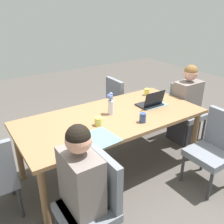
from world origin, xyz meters
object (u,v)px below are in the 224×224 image
flower_vase (111,103)px  coffee_mug_centre_left (98,121)px  chair_near_right_near (120,102)px  coffee_mug_near_left (143,118)px  chair_head_left_left_mid (184,108)px  person_head_left_left_mid (186,109)px  chair_far_left_far (215,146)px  coffee_mug_near_right (147,92)px  person_far_left_near (82,197)px  laptop_head_left_left_mid (151,103)px  chair_far_left_near (94,201)px  dining_table (112,121)px

flower_vase → coffee_mug_centre_left: 0.34m
chair_near_right_near → coffee_mug_near_left: chair_near_right_near is taller
chair_head_left_left_mid → person_head_left_left_mid: person_head_left_left_mid is taller
coffee_mug_near_left → coffee_mug_centre_left: 0.50m
chair_head_left_left_mid → chair_far_left_far: 1.10m
coffee_mug_near_right → coffee_mug_centre_left: size_ratio=1.08×
person_far_left_near → person_head_left_left_mid: 2.28m
chair_head_left_left_mid → chair_far_left_far: bearing=58.7°
flower_vase → laptop_head_left_left_mid: bearing=171.5°
person_far_left_near → chair_far_left_near: bearing=141.2°
person_head_left_left_mid → laptop_head_left_left_mid: 0.80m
person_far_left_near → person_head_left_left_mid: same height
chair_far_left_near → person_head_left_left_mid: bearing=-158.3°
person_far_left_near → flower_vase: size_ratio=4.32×
flower_vase → laptop_head_left_left_mid: (-0.57, 0.09, -0.10)m
flower_vase → coffee_mug_near_left: 0.43m
chair_far_left_near → coffee_mug_near_left: 1.10m
flower_vase → coffee_mug_centre_left: (0.27, 0.17, -0.10)m
chair_far_left_near → person_head_left_left_mid: size_ratio=0.75×
coffee_mug_centre_left → chair_far_left_near: bearing=56.3°
person_head_left_left_mid → coffee_mug_near_right: bearing=-30.7°
laptop_head_left_left_mid → chair_near_right_near: bearing=-98.5°
coffee_mug_near_right → chair_far_left_far: bearing=90.6°
person_head_left_left_mid → chair_far_left_near: bearing=21.7°
person_far_left_near → coffee_mug_centre_left: size_ratio=13.28×
chair_head_left_left_mid → person_head_left_left_mid: size_ratio=0.75×
person_far_left_near → chair_far_left_far: 1.64m
chair_near_right_near → laptop_head_left_left_mid: size_ratio=2.81×
chair_near_right_near → flower_vase: (0.70, 0.77, 0.40)m
chair_far_left_near → person_head_left_left_mid: person_head_left_left_mid is taller
chair_head_left_left_mid → chair_near_right_near: same height
chair_far_left_near → coffee_mug_near_right: (-1.55, -1.14, 0.31)m
coffee_mug_near_right → coffee_mug_near_left: bearing=45.8°
coffee_mug_near_left → coffee_mug_centre_left: coffee_mug_near_left is taller
dining_table → coffee_mug_centre_left: coffee_mug_centre_left is taller
chair_head_left_left_mid → chair_far_left_near: bearing=22.9°
dining_table → person_far_left_near: (0.80, 0.77, -0.16)m
person_head_left_left_mid → coffee_mug_centre_left: size_ratio=13.28×
chair_far_left_near → chair_far_left_far: 1.56m
chair_head_left_left_mid → person_head_left_left_mid: (0.06, 0.07, 0.03)m
chair_near_right_near → coffee_mug_near_right: (-0.10, 0.52, 0.31)m
chair_near_right_near → coffee_mug_near_left: (0.52, 1.15, 0.31)m
flower_vase → coffee_mug_near_left: bearing=114.8°
laptop_head_left_left_mid → flower_vase: bearing=-8.5°
coffee_mug_near_left → coffee_mug_near_right: size_ratio=1.11×
chair_near_right_near → coffee_mug_near_left: bearing=65.8°
person_far_left_near → coffee_mug_centre_left: 0.89m
chair_far_left_near → chair_near_right_near: size_ratio=1.00×
chair_far_left_near → flower_vase: size_ratio=3.25×
dining_table → laptop_head_left_left_mid: laptop_head_left_left_mid is taller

